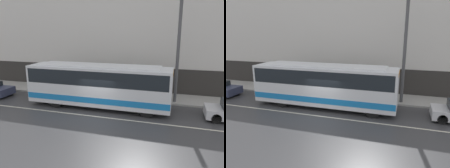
% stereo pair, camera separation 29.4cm
% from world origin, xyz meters
% --- Properties ---
extents(ground_plane, '(60.00, 60.00, 0.00)m').
position_xyz_m(ground_plane, '(0.00, 0.00, 0.00)').
color(ground_plane, '#38383A').
extents(sidewalk, '(60.00, 3.05, 0.16)m').
position_xyz_m(sidewalk, '(0.00, 5.53, 0.08)').
color(sidewalk, '#A09E99').
rests_on(sidewalk, ground_plane).
extents(building_facade, '(60.00, 0.35, 9.97)m').
position_xyz_m(building_facade, '(0.00, 7.19, 4.81)').
color(building_facade, silver).
rests_on(building_facade, ground_plane).
extents(lane_stripe, '(54.00, 0.14, 0.01)m').
position_xyz_m(lane_stripe, '(0.00, 0.00, 0.00)').
color(lane_stripe, beige).
rests_on(lane_stripe, ground_plane).
extents(transit_bus, '(11.19, 2.56, 3.37)m').
position_xyz_m(transit_bus, '(-0.39, 2.01, 1.90)').
color(transit_bus, silver).
rests_on(transit_bus, ground_plane).
extents(utility_pole_near, '(0.25, 0.25, 8.87)m').
position_xyz_m(utility_pole_near, '(5.41, 4.59, 4.60)').
color(utility_pole_near, '#4C4C4F').
rests_on(utility_pole_near, sidewalk).
extents(pedestrian_waiting, '(0.36, 0.36, 1.68)m').
position_xyz_m(pedestrian_waiting, '(1.49, 5.77, 0.94)').
color(pedestrian_waiting, maroon).
rests_on(pedestrian_waiting, sidewalk).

